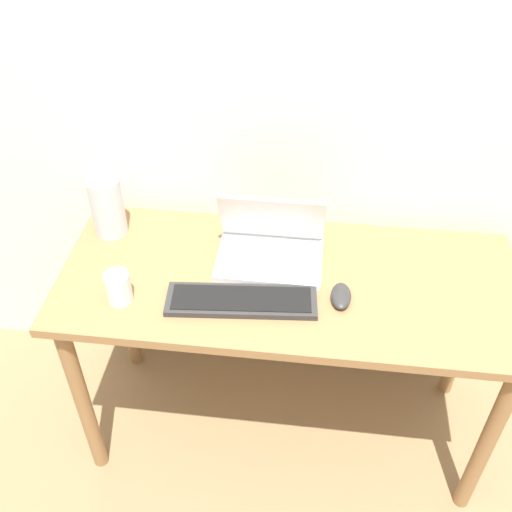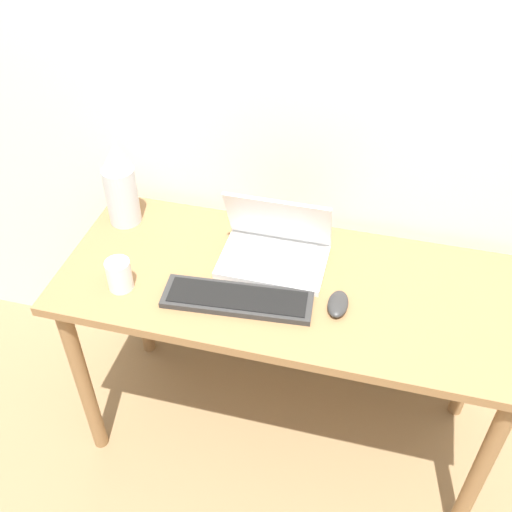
{
  "view_description": "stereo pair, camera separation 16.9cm",
  "coord_description": "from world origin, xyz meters",
  "px_view_note": "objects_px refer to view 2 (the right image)",
  "views": [
    {
      "loc": [
        0.06,
        -1.01,
        1.96
      ],
      "look_at": [
        -0.1,
        0.26,
        0.85
      ],
      "focal_mm": 42.0,
      "sensor_mm": 36.0,
      "label": 1
    },
    {
      "loc": [
        0.22,
        -0.97,
        1.96
      ],
      "look_at": [
        -0.1,
        0.26,
        0.85
      ],
      "focal_mm": 42.0,
      "sensor_mm": 36.0,
      "label": 2
    }
  ],
  "objects_px": {
    "mp3_player": "(229,273)",
    "mouse": "(338,304)",
    "keyboard": "(238,299)",
    "mug": "(119,275)",
    "laptop": "(275,246)",
    "vase": "(120,185)"
  },
  "relations": [
    {
      "from": "keyboard",
      "to": "vase",
      "type": "xyz_separation_m",
      "value": [
        -0.46,
        0.27,
        0.13
      ]
    },
    {
      "from": "laptop",
      "to": "keyboard",
      "type": "distance_m",
      "value": 0.22
    },
    {
      "from": "keyboard",
      "to": "vase",
      "type": "height_order",
      "value": "vase"
    },
    {
      "from": "mp3_player",
      "to": "laptop",
      "type": "bearing_deg",
      "value": 41.08
    },
    {
      "from": "vase",
      "to": "mug",
      "type": "bearing_deg",
      "value": -68.62
    },
    {
      "from": "mouse",
      "to": "laptop",
      "type": "bearing_deg",
      "value": 143.82
    },
    {
      "from": "laptop",
      "to": "mouse",
      "type": "bearing_deg",
      "value": -36.18
    },
    {
      "from": "mug",
      "to": "mp3_player",
      "type": "bearing_deg",
      "value": 24.49
    },
    {
      "from": "mp3_player",
      "to": "mug",
      "type": "bearing_deg",
      "value": -155.51
    },
    {
      "from": "keyboard",
      "to": "mug",
      "type": "bearing_deg",
      "value": -175.56
    },
    {
      "from": "mp3_player",
      "to": "mouse",
      "type": "bearing_deg",
      "value": -9.74
    },
    {
      "from": "laptop",
      "to": "keyboard",
      "type": "xyz_separation_m",
      "value": [
        -0.06,
        -0.21,
        -0.04
      ]
    },
    {
      "from": "keyboard",
      "to": "mp3_player",
      "type": "bearing_deg",
      "value": 118.39
    },
    {
      "from": "mouse",
      "to": "vase",
      "type": "height_order",
      "value": "vase"
    },
    {
      "from": "laptop",
      "to": "mp3_player",
      "type": "height_order",
      "value": "laptop"
    },
    {
      "from": "keyboard",
      "to": "mp3_player",
      "type": "distance_m",
      "value": 0.12
    },
    {
      "from": "laptop",
      "to": "mouse",
      "type": "relative_size",
      "value": 3.03
    },
    {
      "from": "vase",
      "to": "mp3_player",
      "type": "xyz_separation_m",
      "value": [
        0.4,
        -0.17,
        -0.13
      ]
    },
    {
      "from": "vase",
      "to": "mp3_player",
      "type": "distance_m",
      "value": 0.46
    },
    {
      "from": "laptop",
      "to": "vase",
      "type": "distance_m",
      "value": 0.53
    },
    {
      "from": "laptop",
      "to": "keyboard",
      "type": "bearing_deg",
      "value": -106.39
    },
    {
      "from": "mouse",
      "to": "mp3_player",
      "type": "relative_size",
      "value": 1.97
    }
  ]
}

